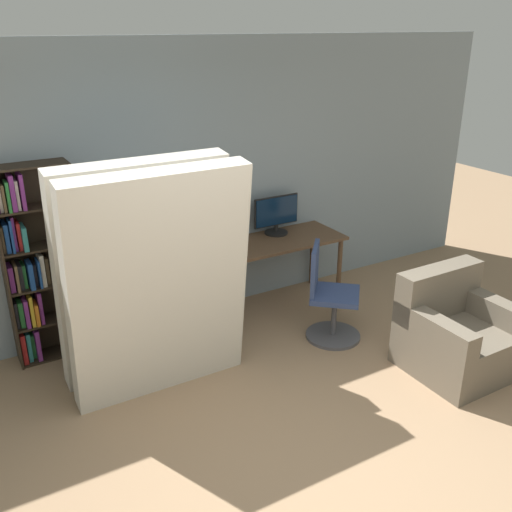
{
  "coord_description": "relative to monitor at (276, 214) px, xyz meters",
  "views": [
    {
      "loc": [
        -1.83,
        -2.16,
        2.8
      ],
      "look_at": [
        0.32,
        1.51,
        1.05
      ],
      "focal_mm": 40.0,
      "sensor_mm": 36.0,
      "label": 1
    }
  ],
  "objects": [
    {
      "name": "mattress_far",
      "position": [
        -1.68,
        -0.67,
        -0.01
      ],
      "size": [
        1.4,
        0.39,
        1.87
      ],
      "color": "beige",
      "rests_on": "ground"
    },
    {
      "name": "wall_back",
      "position": [
        -1.2,
        0.17,
        0.4
      ],
      "size": [
        8.0,
        0.06,
        2.7
      ],
      "color": "gray",
      "rests_on": "ground"
    },
    {
      "name": "mattress_near",
      "position": [
        -1.68,
        -1.02,
        -0.01
      ],
      "size": [
        1.4,
        0.41,
        1.87
      ],
      "color": "beige",
      "rests_on": "ground"
    },
    {
      "name": "office_chair",
      "position": [
        -0.03,
        -0.99,
        -0.57
      ],
      "size": [
        0.62,
        0.62,
        0.92
      ],
      "color": "#4C4C51",
      "rests_on": "ground"
    },
    {
      "name": "armchair",
      "position": [
        0.61,
        -1.94,
        -0.63
      ],
      "size": [
        0.85,
        0.8,
        0.85
      ],
      "color": "#665B4C",
      "rests_on": "ground"
    },
    {
      "name": "ground_plane",
      "position": [
        -1.2,
        -2.61,
        -0.95
      ],
      "size": [
        16.0,
        16.0,
        0.0
      ],
      "primitive_type": "plane",
      "color": "#937556"
    },
    {
      "name": "desk",
      "position": [
        -0.09,
        -0.17,
        -0.31
      ],
      "size": [
        1.37,
        0.62,
        0.74
      ],
      "color": "brown",
      "rests_on": "ground"
    },
    {
      "name": "monitor",
      "position": [
        0.0,
        0.0,
        0.0
      ],
      "size": [
        0.52,
        0.25,
        0.41
      ],
      "color": "black",
      "rests_on": "desk"
    },
    {
      "name": "bookshelf",
      "position": [
        -2.43,
        0.03,
        -0.08
      ],
      "size": [
        0.63,
        0.27,
        1.75
      ],
      "color": "#2D2319",
      "rests_on": "ground"
    }
  ]
}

